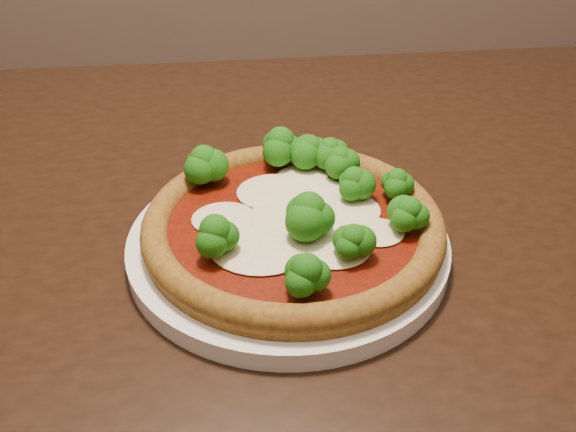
{
  "coord_description": "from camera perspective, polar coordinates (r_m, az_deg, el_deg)",
  "views": [
    {
      "loc": [
        0.03,
        -0.41,
        1.12
      ],
      "look_at": [
        0.05,
        0.06,
        0.79
      ],
      "focal_mm": 40.0,
      "sensor_mm": 36.0,
      "label": 1
    }
  ],
  "objects": [
    {
      "name": "plate",
      "position": [
        0.59,
        -0.0,
        -2.47
      ],
      "size": [
        0.29,
        0.29,
        0.02
      ],
      "primitive_type": "cylinder",
      "color": "white",
      "rests_on": "dining_table"
    },
    {
      "name": "dining_table",
      "position": [
        0.72,
        -4.35,
        -5.86
      ],
      "size": [
        1.23,
        0.88,
        0.75
      ],
      "rotation": [
        0.0,
        0.0,
        0.06
      ],
      "color": "black",
      "rests_on": "floor"
    },
    {
      "name": "pizza",
      "position": [
        0.58,
        0.66,
        -0.08
      ],
      "size": [
        0.27,
        0.27,
        0.06
      ],
      "rotation": [
        0.0,
        0.0,
        -0.36
      ],
      "color": "#8B5F21",
      "rests_on": "plate"
    }
  ]
}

